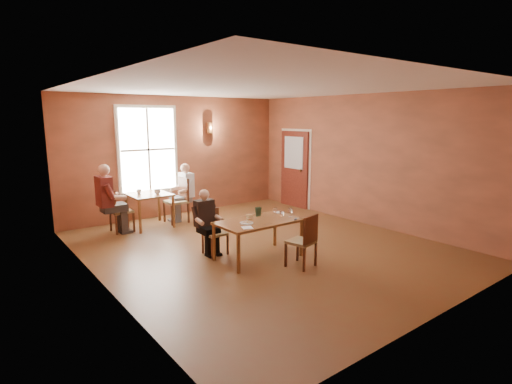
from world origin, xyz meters
TOP-DOWN VIEW (x-y plane):
  - ground at (0.00, 0.00)m, footprint 6.00×7.00m
  - wall_back at (0.00, 3.50)m, footprint 6.00×0.04m
  - wall_front at (0.00, -3.50)m, footprint 6.00×0.04m
  - wall_left at (-3.00, 0.00)m, footprint 0.04×7.00m
  - wall_right at (3.00, 0.00)m, footprint 0.04×7.00m
  - ceiling at (0.00, 0.00)m, footprint 6.00×7.00m
  - window at (-0.80, 3.45)m, footprint 1.36×0.10m
  - door at (2.94, 2.30)m, footprint 0.12×1.04m
  - wall_sconce at (0.90, 3.40)m, footprint 0.16×0.16m
  - main_table at (-0.44, -0.45)m, footprint 1.46×0.82m
  - chair_diner_main at (-0.94, 0.20)m, footprint 0.36×0.36m
  - diner_main at (-0.94, 0.17)m, footprint 0.46×0.46m
  - chair_empty at (-0.12, -1.20)m, footprint 0.48×0.48m
  - plate_food at (-0.72, -0.48)m, footprint 0.29×0.29m
  - sandwich at (-0.59, -0.39)m, footprint 0.09×0.08m
  - goblet_a at (0.00, -0.37)m, footprint 0.08×0.08m
  - goblet_b at (0.19, -0.58)m, footprint 0.08×0.08m
  - goblet_c at (-0.10, -0.67)m, footprint 0.08×0.08m
  - menu_stand at (-0.25, -0.20)m, footprint 0.11×0.06m
  - knife at (-0.46, -0.73)m, footprint 0.16×0.06m
  - napkin at (-0.87, -0.70)m, footprint 0.22×0.22m
  - side_plate at (0.25, -0.23)m, footprint 0.18×0.18m
  - sunglasses at (0.13, -0.79)m, footprint 0.12×0.10m
  - second_table at (-1.13, 2.70)m, footprint 0.87×0.87m
  - chair_diner_white at (-0.48, 2.70)m, footprint 0.47×0.47m
  - diner_white at (-0.45, 2.70)m, footprint 0.53×0.53m
  - chair_diner_maroon at (-1.78, 2.70)m, footprint 0.42×0.42m
  - diner_maroon at (-1.81, 2.70)m, footprint 0.59×0.59m
  - cup_a at (-0.99, 2.57)m, footprint 0.15×0.15m
  - cup_b at (-1.33, 2.82)m, footprint 0.13×0.13m

SIDE VIEW (x-z plane):
  - ground at x=0.00m, z-range -0.01..0.01m
  - main_table at x=-0.44m, z-range 0.00..0.69m
  - second_table at x=-1.13m, z-range 0.00..0.77m
  - chair_diner_main at x=-0.94m, z-range 0.00..0.82m
  - chair_empty at x=-0.12m, z-range 0.00..0.90m
  - chair_diner_maroon at x=-1.78m, z-range 0.00..0.95m
  - chair_diner_white at x=-0.48m, z-range 0.00..1.06m
  - diner_main at x=-0.94m, z-range 0.00..1.14m
  - diner_white at x=-0.45m, z-range 0.00..1.34m
  - knife at x=-0.46m, z-range 0.69..0.69m
  - napkin at x=-0.87m, z-range 0.69..0.69m
  - side_plate at x=0.25m, z-range 0.69..0.70m
  - sunglasses at x=0.13m, z-range 0.69..0.70m
  - plate_food at x=-0.72m, z-range 0.69..0.72m
  - diner_maroon at x=-1.81m, z-range 0.00..1.47m
  - sandwich at x=-0.59m, z-range 0.69..0.79m
  - goblet_a at x=0.00m, z-range 0.69..0.85m
  - goblet_b at x=0.19m, z-range 0.69..0.86m
  - menu_stand at x=-0.25m, z-range 0.69..0.86m
  - goblet_c at x=-0.10m, z-range 0.69..0.86m
  - cup_b at x=-1.33m, z-range 0.77..0.87m
  - cup_a at x=-0.99m, z-range 0.77..0.87m
  - door at x=2.94m, z-range 0.00..2.10m
  - wall_back at x=0.00m, z-range 0.00..3.00m
  - wall_front at x=0.00m, z-range 0.00..3.00m
  - wall_left at x=-3.00m, z-range 0.00..3.00m
  - wall_right at x=3.00m, z-range 0.00..3.00m
  - window at x=-0.80m, z-range 0.72..2.68m
  - wall_sconce at x=0.90m, z-range 2.06..2.34m
  - ceiling at x=0.00m, z-range 2.98..3.02m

